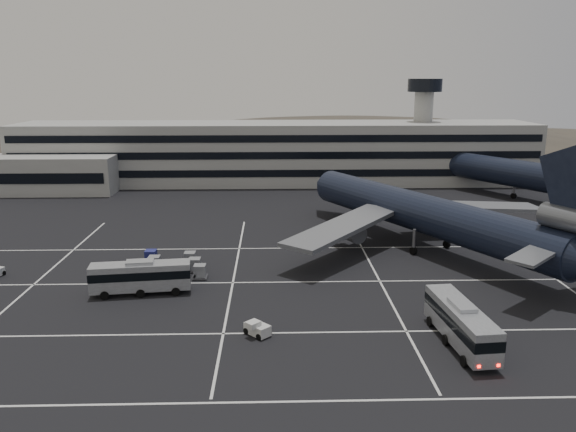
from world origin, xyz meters
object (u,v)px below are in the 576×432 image
object	(u,v)px
trijet_main	(425,214)
bus_far	(141,276)
bus_near	(461,322)
uld_cluster	(173,266)

from	to	relation	value
trijet_main	bus_far	xyz separation A→B (m)	(-37.14, -16.53, -3.06)
trijet_main	bus_far	world-z (taller)	trijet_main
trijet_main	bus_far	distance (m)	40.77
bus_near	uld_cluster	size ratio (longest dim) A/B	1.14
bus_near	bus_far	bearing A→B (deg)	152.21
trijet_main	bus_near	distance (m)	30.66
bus_near	bus_far	world-z (taller)	bus_near
uld_cluster	trijet_main	bearing A→B (deg)	14.75
trijet_main	uld_cluster	distance (m)	36.24
trijet_main	uld_cluster	size ratio (longest dim) A/B	5.08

